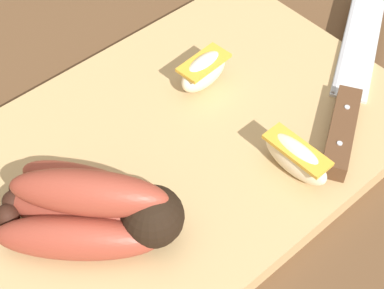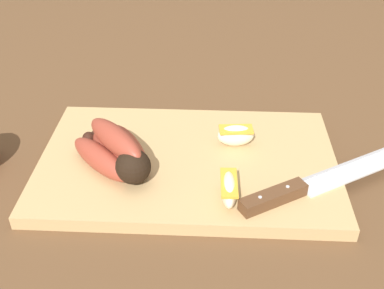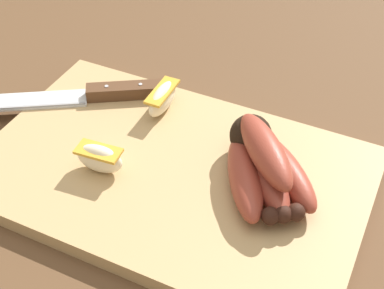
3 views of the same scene
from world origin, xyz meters
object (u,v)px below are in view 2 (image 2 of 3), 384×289
chefs_knife (302,187)px  apple_wedge_middle (229,189)px  apple_wedge_near (236,135)px  banana_bunch (117,152)px

chefs_knife → apple_wedge_middle: apple_wedge_middle is taller
apple_wedge_near → chefs_knife: bearing=129.4°
chefs_knife → banana_bunch: bearing=-9.6°
chefs_knife → apple_wedge_middle: size_ratio=3.79×
apple_wedge_near → apple_wedge_middle: (0.01, 0.13, -0.00)m
chefs_knife → apple_wedge_middle: bearing=12.6°
chefs_knife → apple_wedge_near: size_ratio=4.35×
banana_bunch → chefs_knife: banana_bunch is taller
banana_bunch → chefs_knife: 0.27m
banana_bunch → apple_wedge_middle: banana_bunch is taller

